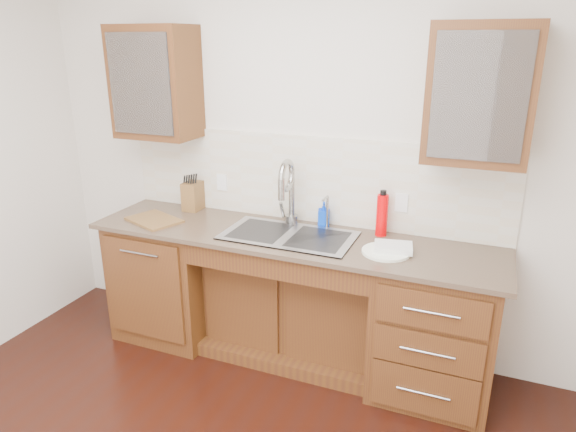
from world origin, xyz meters
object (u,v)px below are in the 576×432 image
at_px(water_bottle, 382,215).
at_px(plate, 386,252).
at_px(cutting_board, 154,220).
at_px(soap_bottle, 324,214).
at_px(knife_block, 194,195).

bearing_deg(water_bottle, plate, -71.78).
height_order(water_bottle, plate, water_bottle).
bearing_deg(plate, cutting_board, -178.39).
xyz_separation_m(soap_bottle, knife_block, (-1.00, -0.02, 0.02)).
bearing_deg(plate, soap_bottle, 147.26).
bearing_deg(knife_block, plate, -13.06).
bearing_deg(water_bottle, knife_block, 179.28).
relative_size(soap_bottle, plate, 0.57).
xyz_separation_m(soap_bottle, cutting_board, (-1.12, -0.36, -0.07)).
distance_m(knife_block, cutting_board, 0.37).
height_order(soap_bottle, cutting_board, soap_bottle).
height_order(plate, knife_block, knife_block).
distance_m(plate, knife_block, 1.53).
distance_m(soap_bottle, water_bottle, 0.41).
relative_size(soap_bottle, cutting_board, 0.45).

